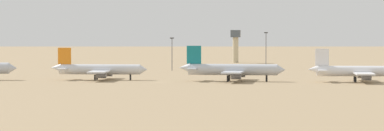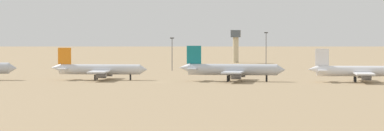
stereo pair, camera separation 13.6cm
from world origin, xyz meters
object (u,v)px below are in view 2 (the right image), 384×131
(control_tower, at_px, (236,43))
(parked_jet_teal_3, at_px, (232,70))
(light_pole_west, at_px, (266,47))
(parked_jet_orange_2, at_px, (99,69))
(light_pole_east, at_px, (172,51))
(parked_jet_white_4, at_px, (358,71))

(control_tower, bearing_deg, parked_jet_teal_3, -85.69)
(parked_jet_teal_3, distance_m, light_pole_west, 126.17)
(parked_jet_orange_2, distance_m, light_pole_west, 135.96)
(parked_jet_teal_3, height_order, light_pole_east, light_pole_east)
(parked_jet_teal_3, bearing_deg, parked_jet_orange_2, 178.50)
(parked_jet_orange_2, height_order, light_pole_east, light_pole_east)
(control_tower, height_order, light_pole_east, control_tower)
(parked_jet_orange_2, relative_size, light_pole_east, 2.44)
(parked_jet_orange_2, distance_m, parked_jet_teal_3, 50.75)
(light_pole_east, bearing_deg, control_tower, 78.63)
(parked_jet_white_4, distance_m, light_pole_west, 132.07)
(parked_jet_orange_2, bearing_deg, control_tower, 75.83)
(parked_jet_white_4, distance_m, control_tower, 196.16)
(parked_jet_teal_3, xyz_separation_m, control_tower, (-14.08, 186.79, 6.64))
(parked_jet_teal_3, distance_m, light_pole_east, 91.44)
(parked_jet_orange_2, bearing_deg, parked_jet_white_4, -4.24)
(parked_jet_orange_2, relative_size, parked_jet_teal_3, 0.93)
(parked_jet_orange_2, xyz_separation_m, light_pole_east, (16.04, 82.02, 4.78))
(light_pole_west, bearing_deg, parked_jet_white_4, -72.23)
(parked_jet_white_4, relative_size, light_pole_east, 2.43)
(light_pole_east, bearing_deg, parked_jet_teal_3, -67.70)
(parked_jet_orange_2, xyz_separation_m, control_tower, (36.61, 184.32, 6.94))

